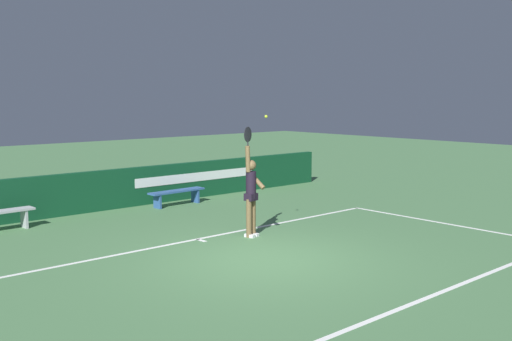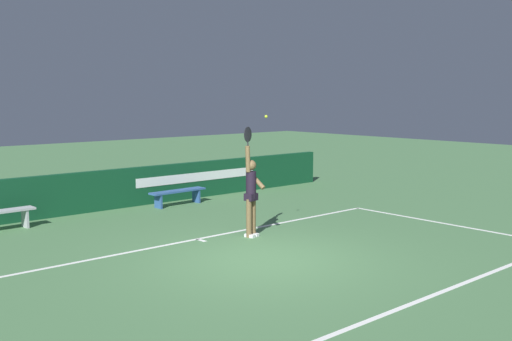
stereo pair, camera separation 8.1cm
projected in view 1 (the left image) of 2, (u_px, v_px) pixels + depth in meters
name	position (u px, v px, depth m)	size (l,w,h in m)	color
ground_plane	(264.00, 259.00, 11.68)	(60.00, 60.00, 0.00)	#4A794A
court_lines	(284.00, 265.00, 11.26)	(11.24, 5.65, 0.00)	white
back_wall	(101.00, 191.00, 16.55)	(16.77, 0.21, 1.11)	#0F4325
tennis_player	(251.00, 191.00, 13.42)	(0.48, 0.48, 2.48)	brown
tennis_ball	(266.00, 117.00, 13.28)	(0.07, 0.07, 0.07)	#CCE32C
courtside_bench_far	(177.00, 193.00, 17.33)	(1.79, 0.44, 0.45)	#2F5595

